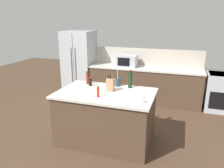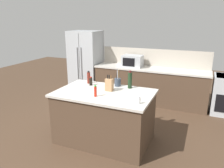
{
  "view_description": "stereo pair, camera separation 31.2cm",
  "coord_description": "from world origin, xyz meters",
  "px_view_note": "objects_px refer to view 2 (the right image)",
  "views": [
    {
      "loc": [
        1.26,
        -3.4,
        2.18
      ],
      "look_at": [
        0.0,
        0.35,
        0.99
      ],
      "focal_mm": 35.0,
      "sensor_mm": 36.0,
      "label": 1
    },
    {
      "loc": [
        1.55,
        -3.29,
        2.18
      ],
      "look_at": [
        0.0,
        0.35,
        0.99
      ],
      "focal_mm": 35.0,
      "sensor_mm": 36.0,
      "label": 2
    }
  ],
  "objects_px": {
    "knife_block": "(109,85)",
    "hot_sauce_bottle": "(95,91)",
    "utensil_crock": "(118,82)",
    "refrigerator": "(86,63)",
    "salt_shaker": "(139,100)",
    "soy_sauce_bottle": "(91,81)",
    "wine_bottle": "(130,80)",
    "vinegar_bottle": "(89,78)",
    "microwave": "(133,61)"
  },
  "relations": [
    {
      "from": "knife_block",
      "to": "hot_sauce_bottle",
      "type": "distance_m",
      "value": 0.38
    },
    {
      "from": "utensil_crock",
      "to": "hot_sauce_bottle",
      "type": "bearing_deg",
      "value": -100.11
    },
    {
      "from": "refrigerator",
      "to": "salt_shaker",
      "type": "relative_size",
      "value": 15.77
    },
    {
      "from": "salt_shaker",
      "to": "soy_sauce_bottle",
      "type": "bearing_deg",
      "value": 153.47
    },
    {
      "from": "utensil_crock",
      "to": "wine_bottle",
      "type": "bearing_deg",
      "value": -7.15
    },
    {
      "from": "refrigerator",
      "to": "vinegar_bottle",
      "type": "height_order",
      "value": "refrigerator"
    },
    {
      "from": "microwave",
      "to": "hot_sauce_bottle",
      "type": "distance_m",
      "value": 2.47
    },
    {
      "from": "hot_sauce_bottle",
      "to": "salt_shaker",
      "type": "height_order",
      "value": "hot_sauce_bottle"
    },
    {
      "from": "microwave",
      "to": "soy_sauce_bottle",
      "type": "height_order",
      "value": "microwave"
    },
    {
      "from": "hot_sauce_bottle",
      "to": "wine_bottle",
      "type": "distance_m",
      "value": 0.76
    },
    {
      "from": "wine_bottle",
      "to": "salt_shaker",
      "type": "height_order",
      "value": "wine_bottle"
    },
    {
      "from": "utensil_crock",
      "to": "hot_sauce_bottle",
      "type": "height_order",
      "value": "utensil_crock"
    },
    {
      "from": "refrigerator",
      "to": "utensil_crock",
      "type": "bearing_deg",
      "value": -46.51
    },
    {
      "from": "microwave",
      "to": "wine_bottle",
      "type": "height_order",
      "value": "wine_bottle"
    },
    {
      "from": "hot_sauce_bottle",
      "to": "soy_sauce_bottle",
      "type": "bearing_deg",
      "value": 125.09
    },
    {
      "from": "refrigerator",
      "to": "wine_bottle",
      "type": "bearing_deg",
      "value": -43.09
    },
    {
      "from": "refrigerator",
      "to": "utensil_crock",
      "type": "xyz_separation_m",
      "value": [
        1.73,
        -1.83,
        0.1
      ]
    },
    {
      "from": "microwave",
      "to": "utensil_crock",
      "type": "distance_m",
      "value": 1.8
    },
    {
      "from": "knife_block",
      "to": "vinegar_bottle",
      "type": "relative_size",
      "value": 1.16
    },
    {
      "from": "microwave",
      "to": "vinegar_bottle",
      "type": "height_order",
      "value": "microwave"
    },
    {
      "from": "refrigerator",
      "to": "hot_sauce_bottle",
      "type": "height_order",
      "value": "refrigerator"
    },
    {
      "from": "microwave",
      "to": "hot_sauce_bottle",
      "type": "bearing_deg",
      "value": -86.38
    },
    {
      "from": "wine_bottle",
      "to": "salt_shaker",
      "type": "bearing_deg",
      "value": -61.2
    },
    {
      "from": "vinegar_bottle",
      "to": "salt_shaker",
      "type": "relative_size",
      "value": 2.15
    },
    {
      "from": "hot_sauce_bottle",
      "to": "wine_bottle",
      "type": "relative_size",
      "value": 0.58
    },
    {
      "from": "utensil_crock",
      "to": "wine_bottle",
      "type": "relative_size",
      "value": 0.97
    },
    {
      "from": "soy_sauce_bottle",
      "to": "wine_bottle",
      "type": "xyz_separation_m",
      "value": [
        0.75,
        0.12,
        0.08
      ]
    },
    {
      "from": "knife_block",
      "to": "soy_sauce_bottle",
      "type": "height_order",
      "value": "knife_block"
    },
    {
      "from": "refrigerator",
      "to": "wine_bottle",
      "type": "height_order",
      "value": "refrigerator"
    },
    {
      "from": "refrigerator",
      "to": "microwave",
      "type": "distance_m",
      "value": 1.46
    },
    {
      "from": "knife_block",
      "to": "vinegar_bottle",
      "type": "distance_m",
      "value": 0.62
    },
    {
      "from": "refrigerator",
      "to": "soy_sauce_bottle",
      "type": "relative_size",
      "value": 10.95
    },
    {
      "from": "vinegar_bottle",
      "to": "refrigerator",
      "type": "bearing_deg",
      "value": 121.12
    },
    {
      "from": "refrigerator",
      "to": "vinegar_bottle",
      "type": "xyz_separation_m",
      "value": [
        1.14,
        -1.88,
        0.14
      ]
    },
    {
      "from": "utensil_crock",
      "to": "soy_sauce_bottle",
      "type": "height_order",
      "value": "utensil_crock"
    },
    {
      "from": "microwave",
      "to": "utensil_crock",
      "type": "height_order",
      "value": "utensil_crock"
    },
    {
      "from": "knife_block",
      "to": "hot_sauce_bottle",
      "type": "height_order",
      "value": "knife_block"
    },
    {
      "from": "soy_sauce_bottle",
      "to": "vinegar_bottle",
      "type": "height_order",
      "value": "vinegar_bottle"
    },
    {
      "from": "salt_shaker",
      "to": "hot_sauce_bottle",
      "type": "bearing_deg",
      "value": 177.66
    },
    {
      "from": "refrigerator",
      "to": "soy_sauce_bottle",
      "type": "height_order",
      "value": "refrigerator"
    },
    {
      "from": "utensil_crock",
      "to": "salt_shaker",
      "type": "relative_size",
      "value": 2.74
    },
    {
      "from": "salt_shaker",
      "to": "knife_block",
      "type": "bearing_deg",
      "value": 149.17
    },
    {
      "from": "utensil_crock",
      "to": "wine_bottle",
      "type": "xyz_separation_m",
      "value": [
        0.25,
        -0.03,
        0.07
      ]
    },
    {
      "from": "hot_sauce_bottle",
      "to": "vinegar_bottle",
      "type": "xyz_separation_m",
      "value": [
        -0.47,
        0.63,
        0.03
      ]
    },
    {
      "from": "microwave",
      "to": "soy_sauce_bottle",
      "type": "distance_m",
      "value": 1.94
    },
    {
      "from": "knife_block",
      "to": "wine_bottle",
      "type": "distance_m",
      "value": 0.41
    },
    {
      "from": "refrigerator",
      "to": "salt_shaker",
      "type": "bearing_deg",
      "value": -47.11
    },
    {
      "from": "microwave",
      "to": "soy_sauce_bottle",
      "type": "bearing_deg",
      "value": -96.45
    },
    {
      "from": "soy_sauce_bottle",
      "to": "wine_bottle",
      "type": "bearing_deg",
      "value": 9.34
    },
    {
      "from": "wine_bottle",
      "to": "vinegar_bottle",
      "type": "bearing_deg",
      "value": -178.42
    }
  ]
}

